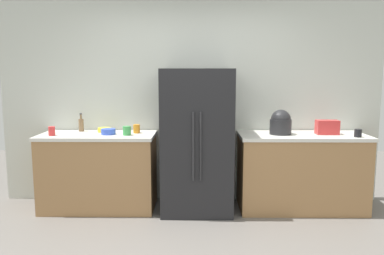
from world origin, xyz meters
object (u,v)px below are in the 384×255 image
(cup_c, at_px, (52,131))
(bowl_b, at_px, (108,132))
(refrigerator, at_px, (197,141))
(rice_cooker, at_px, (281,123))
(cup_a, at_px, (127,131))
(cup_d, at_px, (358,133))
(toaster, at_px, (327,127))
(bowl_a, at_px, (104,130))
(bottle_a, at_px, (81,125))
(cup_b, at_px, (137,129))

(cup_c, distance_m, bowl_b, 0.65)
(refrigerator, xyz_separation_m, rice_cooker, (1.00, 0.04, 0.21))
(cup_a, xyz_separation_m, cup_d, (2.67, -0.11, -0.01))
(toaster, bearing_deg, refrigerator, -178.59)
(toaster, bearing_deg, bowl_a, 176.90)
(cup_d, distance_m, bowl_a, 3.02)
(refrigerator, bearing_deg, cup_d, -4.81)
(bottle_a, bearing_deg, bowl_b, -31.09)
(toaster, xyz_separation_m, rice_cooker, (-0.56, 0.00, 0.05))
(toaster, height_order, bottle_a, bottle_a)
(rice_cooker, bearing_deg, cup_d, -13.07)
(rice_cooker, distance_m, cup_b, 1.74)
(refrigerator, height_order, toaster, refrigerator)
(cup_a, height_order, bowl_b, cup_a)
(toaster, relative_size, bowl_b, 1.52)
(bottle_a, bearing_deg, rice_cooker, -4.77)
(cup_c, bearing_deg, cup_b, 11.83)
(cup_a, xyz_separation_m, bowl_b, (-0.23, 0.06, -0.02))
(bowl_a, bearing_deg, toaster, -3.10)
(cup_c, relative_size, cup_d, 1.18)
(toaster, bearing_deg, bottle_a, 176.07)
(bowl_a, relative_size, bowl_b, 0.96)
(refrigerator, relative_size, cup_c, 16.06)
(rice_cooker, height_order, cup_b, rice_cooker)
(rice_cooker, height_order, cup_a, rice_cooker)
(toaster, relative_size, cup_d, 2.89)
(cup_d, bearing_deg, cup_b, 174.08)
(toaster, bearing_deg, cup_c, -177.75)
(cup_b, relative_size, bowl_b, 0.61)
(bottle_a, relative_size, cup_d, 2.56)
(toaster, distance_m, bowl_a, 2.72)
(cup_b, xyz_separation_m, bowl_a, (-0.41, 0.07, -0.03))
(refrigerator, height_order, bowl_a, refrigerator)
(toaster, height_order, cup_c, toaster)
(cup_a, relative_size, cup_c, 0.99)
(refrigerator, relative_size, bowl_b, 9.99)
(toaster, height_order, rice_cooker, rice_cooker)
(bottle_a, xyz_separation_m, cup_c, (-0.25, -0.34, -0.03))
(cup_c, bearing_deg, rice_cooker, 2.76)
(cup_b, xyz_separation_m, cup_c, (-0.97, -0.20, 0.00))
(toaster, distance_m, cup_d, 0.35)
(bottle_a, xyz_separation_m, cup_d, (3.30, -0.40, -0.04))
(cup_c, distance_m, cup_d, 3.55)
(cup_d, bearing_deg, bottle_a, 173.08)
(rice_cooker, bearing_deg, cup_a, -177.20)
(cup_b, bearing_deg, rice_cooker, -2.37)
(bowl_a, bearing_deg, rice_cooker, -3.83)
(bowl_b, bearing_deg, cup_c, -171.45)
(bottle_a, distance_m, cup_a, 0.70)
(bowl_b, bearing_deg, toaster, 0.69)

